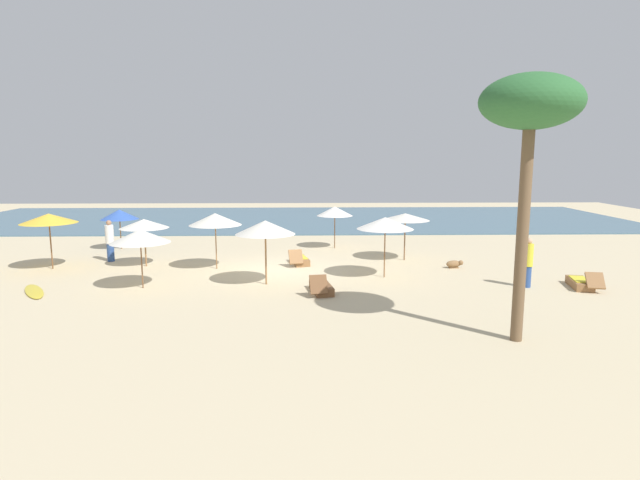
% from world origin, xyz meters
% --- Properties ---
extents(ground_plane, '(60.00, 60.00, 0.00)m').
position_xyz_m(ground_plane, '(0.00, 0.00, 0.00)').
color(ground_plane, beige).
extents(ocean_water, '(48.00, 16.00, 0.06)m').
position_xyz_m(ocean_water, '(0.00, 17.00, 0.03)').
color(ocean_water, '#476B7F').
rests_on(ocean_water, ground_plane).
extents(umbrella_0, '(1.79, 1.79, 2.10)m').
position_xyz_m(umbrella_0, '(2.43, 4.82, 1.87)').
color(umbrella_0, brown).
rests_on(umbrella_0, ground_plane).
extents(umbrella_1, '(2.15, 2.15, 2.32)m').
position_xyz_m(umbrella_1, '(4.00, -1.60, 2.10)').
color(umbrella_1, brown).
rests_on(umbrella_1, ground_plane).
extents(umbrella_2, '(2.21, 2.21, 2.29)m').
position_xyz_m(umbrella_2, '(-9.46, 0.25, 2.09)').
color(umbrella_2, brown).
rests_on(umbrella_2, ground_plane).
extents(umbrella_3, '(2.13, 2.13, 2.30)m').
position_xyz_m(umbrella_3, '(-2.70, 0.13, 2.06)').
color(umbrella_3, olive).
rests_on(umbrella_3, ground_plane).
extents(umbrella_4, '(1.83, 1.83, 1.98)m').
position_xyz_m(umbrella_4, '(-8.25, 4.84, 1.74)').
color(umbrella_4, olive).
rests_on(umbrella_4, ground_plane).
extents(umbrella_5, '(2.07, 2.07, 2.09)m').
position_xyz_m(umbrella_5, '(-4.77, -3.02, 1.85)').
color(umbrella_5, brown).
rests_on(umbrella_5, ground_plane).
extents(umbrella_6, '(2.15, 2.15, 2.10)m').
position_xyz_m(umbrella_6, '(5.38, 1.71, 1.94)').
color(umbrella_6, brown).
rests_on(umbrella_6, ground_plane).
extents(umbrella_7, '(2.15, 2.15, 2.34)m').
position_xyz_m(umbrella_7, '(-0.45, -2.59, 2.09)').
color(umbrella_7, olive).
rests_on(umbrella_7, ground_plane).
extents(umbrella_8, '(2.02, 2.02, 2.01)m').
position_xyz_m(umbrella_8, '(-5.76, 0.66, 1.81)').
color(umbrella_8, olive).
rests_on(umbrella_8, ground_plane).
extents(lounger_0, '(0.93, 1.75, 0.72)m').
position_xyz_m(lounger_0, '(0.70, 0.97, 0.18)').
color(lounger_0, olive).
rests_on(lounger_0, ground_plane).
extents(lounger_1, '(0.85, 1.71, 0.75)m').
position_xyz_m(lounger_1, '(1.51, -3.81, 0.17)').
color(lounger_1, brown).
rests_on(lounger_1, ground_plane).
extents(lounger_2, '(0.94, 1.79, 0.66)m').
position_xyz_m(lounger_2, '(10.71, -3.40, 0.18)').
color(lounger_2, olive).
rests_on(lounger_2, ground_plane).
extents(person_0, '(0.43, 0.43, 1.83)m').
position_xyz_m(person_0, '(-7.63, 1.76, 0.92)').
color(person_0, '#2D4C8C').
rests_on(person_0, ground_plane).
extents(person_1, '(0.46, 0.46, 1.76)m').
position_xyz_m(person_1, '(8.83, -3.24, 0.89)').
color(person_1, '#2D4C8C').
rests_on(person_1, ground_plane).
extents(palm_0, '(2.40, 2.40, 6.54)m').
position_xyz_m(palm_0, '(6.32, -8.57, 5.70)').
color(palm_0, brown).
rests_on(palm_0, ground_plane).
extents(dog, '(0.73, 0.39, 0.33)m').
position_xyz_m(dog, '(7.16, -0.02, 0.18)').
color(dog, olive).
rests_on(dog, ground_plane).
extents(surfboard, '(1.69, 2.22, 0.07)m').
position_xyz_m(surfboard, '(-8.31, -3.52, 0.04)').
color(surfboard, gold).
rests_on(surfboard, ground_plane).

